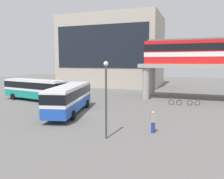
% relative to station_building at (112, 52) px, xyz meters
% --- Properties ---
extents(ground_plane, '(120.00, 120.00, 0.00)m').
position_rel_station_building_xyz_m(ground_plane, '(8.54, -21.62, -8.44)').
color(ground_plane, '#605E5B').
extents(station_building, '(23.87, 14.77, 16.87)m').
position_rel_station_building_xyz_m(station_building, '(0.00, 0.00, 0.00)').
color(station_building, '#B2A899').
rests_on(station_building, ground_plane).
extents(bus_main, '(5.12, 11.33, 3.22)m').
position_rel_station_building_xyz_m(bus_main, '(6.63, -32.07, -6.45)').
color(bus_main, '#1E4CB2').
rests_on(bus_main, ground_plane).
extents(bus_secondary, '(11.32, 4.57, 3.22)m').
position_rel_station_building_xyz_m(bus_secondary, '(-2.95, -26.24, -6.45)').
color(bus_secondary, teal).
rests_on(bus_secondary, ground_plane).
extents(bicycle_brown, '(1.79, 0.13, 1.04)m').
position_rel_station_building_xyz_m(bicycle_brown, '(17.54, -22.48, -8.08)').
color(bicycle_brown, black).
rests_on(bicycle_brown, ground_plane).
extents(bicycle_orange, '(1.66, 0.79, 1.04)m').
position_rel_station_building_xyz_m(bicycle_orange, '(19.95, -22.05, -8.08)').
color(bicycle_orange, black).
rests_on(bicycle_orange, ground_plane).
extents(pedestrian_walking_across, '(0.46, 0.37, 1.83)m').
position_rel_station_building_xyz_m(pedestrian_walking_across, '(16.94, -36.16, -7.57)').
color(pedestrian_walking_across, navy).
rests_on(pedestrian_walking_across, ground_plane).
extents(lamp_post, '(0.36, 0.36, 5.93)m').
position_rel_station_building_xyz_m(lamp_post, '(13.81, -38.87, -4.91)').
color(lamp_post, '#3F3F44').
rests_on(lamp_post, ground_plane).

